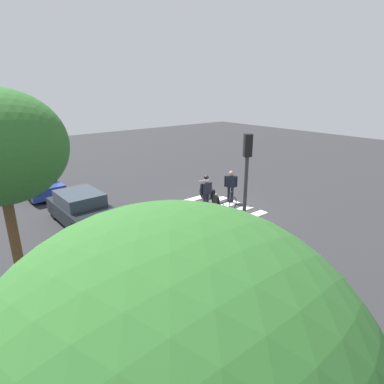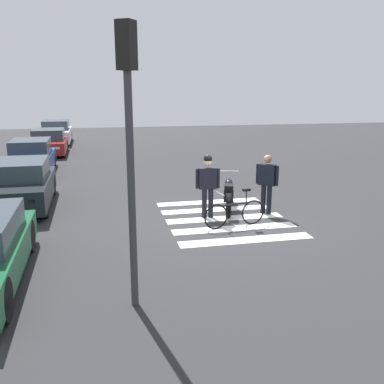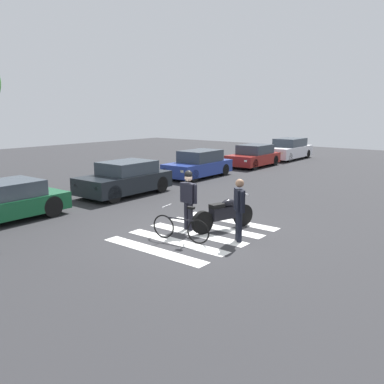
% 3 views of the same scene
% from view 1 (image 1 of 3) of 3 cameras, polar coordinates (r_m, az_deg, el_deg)
% --- Properties ---
extents(ground_plane, '(60.00, 60.00, 0.00)m').
position_cam_1_polar(ground_plane, '(16.05, 4.16, -3.00)').
color(ground_plane, '#2B2B2D').
extents(police_motorcycle, '(2.15, 0.89, 1.06)m').
position_cam_1_polar(police_motorcycle, '(16.69, 3.12, -0.41)').
color(police_motorcycle, black).
rests_on(police_motorcycle, ground_plane).
extents(leaning_bicycle, '(0.48, 1.73, 0.99)m').
position_cam_1_polar(leaning_bicycle, '(15.45, 6.26, -2.46)').
color(leaning_bicycle, black).
rests_on(leaning_bicycle, ground_plane).
extents(officer_on_foot, '(0.51, 0.51, 1.72)m').
position_cam_1_polar(officer_on_foot, '(16.73, 6.98, 1.37)').
color(officer_on_foot, black).
rests_on(officer_on_foot, ground_plane).
extents(officer_by_motorcycle, '(0.25, 0.67, 1.79)m').
position_cam_1_polar(officer_by_motorcycle, '(15.54, 2.55, 0.36)').
color(officer_by_motorcycle, black).
rests_on(officer_by_motorcycle, ground_plane).
extents(crosswalk_stripes, '(4.05, 3.29, 0.01)m').
position_cam_1_polar(crosswalk_stripes, '(16.05, 4.16, -2.98)').
color(crosswalk_stripes, silver).
rests_on(crosswalk_stripes, ground_plane).
extents(car_silver_sedan, '(4.27, 1.78, 1.40)m').
position_cam_1_polar(car_silver_sedan, '(7.08, 15.67, -29.62)').
color(car_silver_sedan, black).
rests_on(car_silver_sedan, ground_plane).
extents(car_green_compact, '(4.47, 1.95, 1.26)m').
position_cam_1_polar(car_green_compact, '(10.49, -8.07, -11.67)').
color(car_green_compact, black).
rests_on(car_green_compact, ground_plane).
extents(car_black_suv, '(4.03, 1.95, 1.40)m').
position_cam_1_polar(car_black_suv, '(15.00, -19.16, -2.82)').
color(car_black_suv, black).
rests_on(car_black_suv, ground_plane).
extents(car_blue_hatchback, '(4.10, 1.79, 1.42)m').
position_cam_1_polar(car_blue_hatchback, '(20.04, -25.96, 1.54)').
color(car_blue_hatchback, black).
rests_on(car_blue_hatchback, ground_plane).
extents(car_maroon_wagon, '(3.96, 1.89, 1.37)m').
position_cam_1_polar(car_maroon_wagon, '(25.30, -28.68, 4.29)').
color(car_maroon_wagon, black).
rests_on(car_maroon_wagon, ground_plane).
extents(car_white_van, '(4.66, 1.90, 1.50)m').
position_cam_1_polar(car_white_van, '(30.20, -30.74, 6.04)').
color(car_white_van, black).
rests_on(car_white_van, ground_plane).
extents(traffic_light_pole, '(0.35, 0.33, 4.48)m').
position_cam_1_polar(traffic_light_pole, '(10.27, 9.64, 2.01)').
color(traffic_light_pole, '#38383D').
rests_on(traffic_light_pole, ground_plane).
extents(street_tree_near, '(3.20, 3.20, 5.04)m').
position_cam_1_polar(street_tree_near, '(2.90, -3.29, -30.27)').
color(street_tree_near, brown).
rests_on(street_tree_near, ground_plane).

